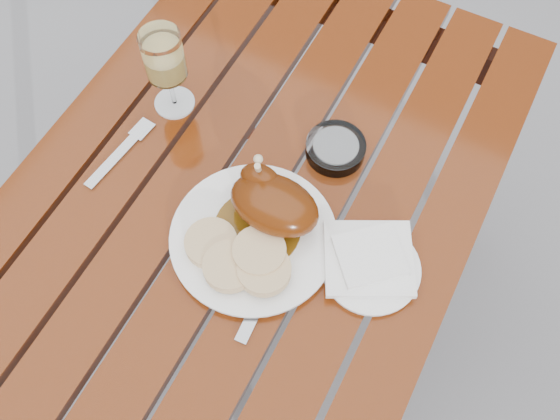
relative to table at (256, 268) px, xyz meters
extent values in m
plane|color=slate|center=(0.00, 0.00, -0.38)|extent=(60.00, 60.00, 0.00)
cube|color=maroon|center=(0.00, 0.00, 0.00)|extent=(0.80, 1.20, 0.75)
cylinder|color=white|center=(0.06, -0.09, 0.38)|extent=(0.34, 0.34, 0.02)
cylinder|color=#5F3B0A|center=(0.06, -0.07, 0.40)|extent=(0.15, 0.15, 0.00)
ellipsoid|color=#632B07|center=(0.07, -0.04, 0.44)|extent=(0.16, 0.11, 0.08)
ellipsoid|color=#632B07|center=(0.03, -0.01, 0.45)|extent=(0.07, 0.05, 0.06)
cylinder|color=#C6B28C|center=(0.03, -0.01, 0.47)|extent=(0.02, 0.04, 0.08)
cylinder|color=tan|center=(0.00, -0.14, 0.40)|extent=(0.09, 0.09, 0.02)
cylinder|color=tan|center=(0.05, -0.16, 0.41)|extent=(0.09, 0.09, 0.02)
cylinder|color=tan|center=(0.11, -0.14, 0.41)|extent=(0.09, 0.09, 0.02)
cylinder|color=tan|center=(0.09, -0.12, 0.42)|extent=(0.09, 0.09, 0.02)
cylinder|color=#E5C868|center=(-0.22, 0.10, 0.47)|extent=(0.10, 0.10, 0.18)
cylinder|color=white|center=(0.26, -0.05, 0.38)|extent=(0.20, 0.20, 0.01)
cube|color=white|center=(0.25, -0.04, 0.39)|extent=(0.19, 0.19, 0.01)
cylinder|color=#B2B7BC|center=(0.11, 0.14, 0.39)|extent=(0.15, 0.15, 0.03)
cube|color=gray|center=(-0.25, -0.05, 0.38)|extent=(0.04, 0.16, 0.01)
cube|color=gray|center=(0.12, -0.15, 0.38)|extent=(0.03, 0.22, 0.01)
camera|label=1|loc=(0.31, -0.47, 1.35)|focal=40.00mm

